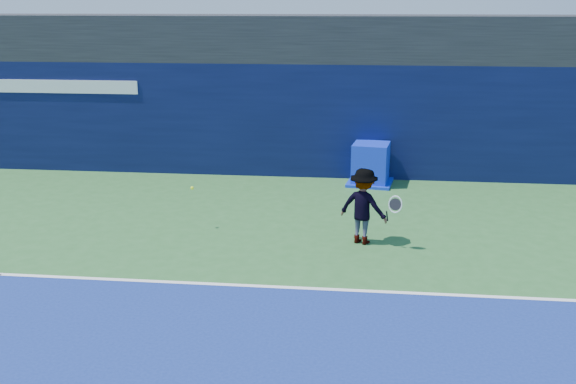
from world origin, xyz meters
name	(u,v)px	position (x,y,z in m)	size (l,w,h in m)	color
baseline	(286,287)	(0.00, 3.00, 0.01)	(24.00, 0.10, 0.01)	white
stadium_band	(319,38)	(0.00, 11.50, 3.60)	(36.00, 3.00, 1.20)	black
back_wall_assembly	(316,119)	(0.00, 10.50, 1.50)	(36.00, 1.03, 3.00)	#091036
equipment_cart	(371,165)	(1.48, 9.56, 0.49)	(1.27, 1.27, 1.07)	#0E24C6
tennis_player	(363,206)	(1.26, 5.24, 0.75)	(1.28, 0.91, 1.50)	silver
tennis_ball	(192,188)	(-2.22, 5.67, 0.88)	(0.07, 0.07, 0.07)	#D8F31B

